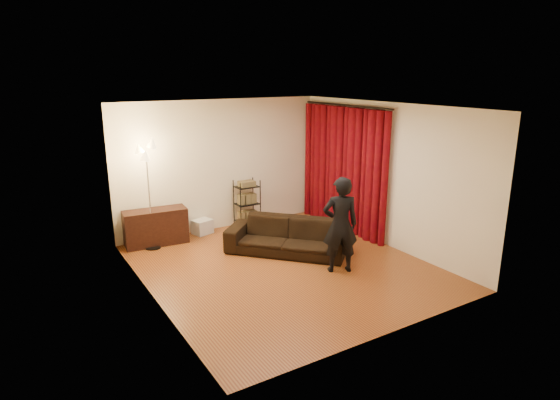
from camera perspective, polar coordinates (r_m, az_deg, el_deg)
floor at (r=8.10m, az=0.51°, el=-8.11°), size 5.00×5.00×0.00m
ceiling at (r=7.45m, az=0.56°, el=11.32°), size 5.00×5.00×0.00m
wall_back at (r=9.82m, az=-7.23°, el=4.23°), size 5.00×0.00×5.00m
wall_front at (r=5.78m, az=13.79°, el=-4.01°), size 5.00×0.00×5.00m
wall_left at (r=6.79m, az=-15.81°, el=-1.27°), size 0.00×5.00×5.00m
wall_right at (r=9.03m, az=12.76°, el=2.98°), size 0.00×5.00×5.00m
curtain_rod at (r=9.62m, az=8.04°, el=11.37°), size 0.04×2.65×0.04m
curtain at (r=9.78m, az=7.66°, el=3.72°), size 0.22×2.65×2.55m
sofa at (r=8.59m, az=0.81°, el=-4.43°), size 2.10×2.16×0.63m
person at (r=7.72m, az=7.35°, el=-3.03°), size 0.70×0.60×1.62m
media_cabinet at (r=9.32m, az=-14.91°, el=-3.19°), size 1.21×0.54×0.69m
storage_boxes at (r=9.75m, az=-9.40°, el=-3.22°), size 0.43×0.37×0.30m
wire_shelf at (r=9.97m, az=-4.04°, el=-0.46°), size 0.54×0.44×1.03m
floor_lamp at (r=8.93m, az=-15.65°, el=0.36°), size 0.39×0.39×2.00m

